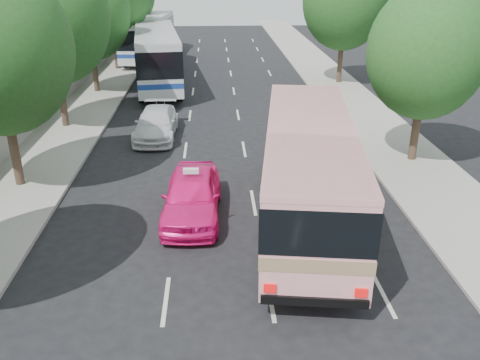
{
  "coord_description": "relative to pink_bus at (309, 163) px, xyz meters",
  "views": [
    {
      "loc": [
        -0.46,
        -13.6,
        8.7
      ],
      "look_at": [
        0.4,
        2.56,
        1.6
      ],
      "focal_mm": 38.0,
      "sensor_mm": 36.0,
      "label": 1
    }
  ],
  "objects": [
    {
      "name": "low_wall",
      "position": [
        -13.05,
        17.58,
        -1.36
      ],
      "size": [
        0.3,
        90.0,
        1.5
      ],
      "primitive_type": "cube",
      "color": "#9E998E",
      "rests_on": "sidewalk_left"
    },
    {
      "name": "pink_taxi",
      "position": [
        -4.07,
        0.58,
        -1.4
      ],
      "size": [
        2.21,
        5.09,
        1.71
      ],
      "primitive_type": "imported",
      "rotation": [
        0.0,
        0.0,
        -0.04
      ],
      "color": "#FF1680",
      "rests_on": "ground"
    },
    {
      "name": "tree_right_near",
      "position": [
        6.02,
        5.53,
        2.95
      ],
      "size": [
        5.1,
        5.1,
        7.95
      ],
      "color": "#38281E",
      "rests_on": "ground"
    },
    {
      "name": "taxi_roof_sign",
      "position": [
        -4.07,
        0.58,
        -0.46
      ],
      "size": [
        0.56,
        0.2,
        0.18
      ],
      "primitive_type": "cube",
      "rotation": [
        0.0,
        0.0,
        -0.04
      ],
      "color": "silver",
      "rests_on": "pink_taxi"
    },
    {
      "name": "tour_coach_front",
      "position": [
        -7.25,
        21.55,
        0.13
      ],
      "size": [
        4.5,
        13.5,
        3.97
      ],
      "rotation": [
        0.0,
        0.0,
        0.13
      ],
      "color": "silver",
      "rests_on": "ground"
    },
    {
      "name": "sidewalk_left",
      "position": [
        -11.25,
        17.58,
        -2.18
      ],
      "size": [
        4.0,
        90.0,
        0.15
      ],
      "primitive_type": "cube",
      "color": "#9E998E",
      "rests_on": "ground"
    },
    {
      "name": "tour_coach_rear",
      "position": [
        -9.05,
        32.34,
        0.01
      ],
      "size": [
        3.88,
        12.79,
        3.77
      ],
      "rotation": [
        0.0,
        0.0,
        -0.09
      ],
      "color": "silver",
      "rests_on": "ground"
    },
    {
      "name": "tree_left_c",
      "position": [
        -11.38,
        11.53,
        3.87
      ],
      "size": [
        6.0,
        6.0,
        9.35
      ],
      "color": "#38281E",
      "rests_on": "ground"
    },
    {
      "name": "ground",
      "position": [
        -2.75,
        -2.42,
        -2.26
      ],
      "size": [
        120.0,
        120.0,
        0.0
      ],
      "primitive_type": "plane",
      "color": "black",
      "rests_on": "ground"
    },
    {
      "name": "sidewalk_right",
      "position": [
        5.75,
        17.58,
        -2.2
      ],
      "size": [
        4.0,
        90.0,
        0.12
      ],
      "primitive_type": "cube",
      "color": "#9E998E",
      "rests_on": "ground"
    },
    {
      "name": "white_pickup",
      "position": [
        -6.24,
        9.74,
        -1.52
      ],
      "size": [
        2.16,
        5.11,
        1.47
      ],
      "primitive_type": "imported",
      "rotation": [
        0.0,
        0.0,
        -0.02
      ],
      "color": "silver",
      "rests_on": "ground"
    },
    {
      "name": "pink_bus",
      "position": [
        0.0,
        0.0,
        0.0
      ],
      "size": [
        4.41,
        11.65,
        3.63
      ],
      "rotation": [
        0.0,
        0.0,
        -0.14
      ],
      "color": "pink",
      "rests_on": "ground"
    },
    {
      "name": "tree_left_d",
      "position": [
        -11.28,
        19.53,
        3.38
      ],
      "size": [
        5.52,
        5.52,
        8.6
      ],
      "color": "#38281E",
      "rests_on": "ground"
    }
  ]
}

